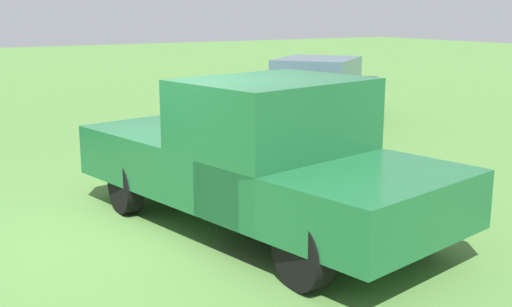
# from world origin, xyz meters

# --- Properties ---
(ground_plane) EXTENTS (80.00, 80.00, 0.00)m
(ground_plane) POSITION_xyz_m (0.00, 0.00, 0.00)
(ground_plane) COLOR #54843D
(pickup_truck) EXTENTS (5.09, 2.82, 1.79)m
(pickup_truck) POSITION_xyz_m (0.54, 0.93, 0.92)
(pickup_truck) COLOR black
(pickup_truck) RESTS_ON ground_plane
(sedan_far) EXTENTS (4.14, 4.63, 1.49)m
(sedan_far) POSITION_xyz_m (-4.89, 5.87, 0.69)
(sedan_far) COLOR black
(sedan_far) RESTS_ON ground_plane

